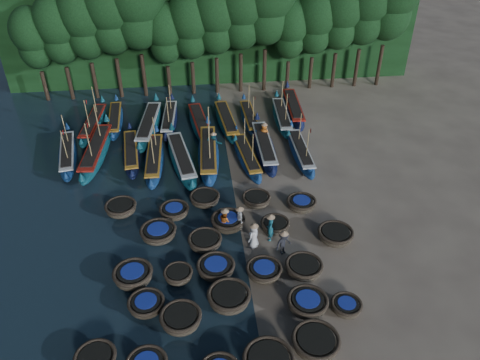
{
  "coord_description": "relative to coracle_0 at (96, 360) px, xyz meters",
  "views": [
    {
      "loc": [
        -2.5,
        -22.62,
        18.96
      ],
      "look_at": [
        0.37,
        2.78,
        1.3
      ],
      "focal_mm": 35.0,
      "sensor_mm": 36.0,
      "label": 1
    }
  ],
  "objects": [
    {
      "name": "coracle_24",
      "position": [
        11.72,
        10.26,
        -0.01
      ],
      "size": [
        2.09,
        2.09,
        0.7
      ],
      "rotation": [
        0.0,
        0.0,
        0.17
      ],
      "color": "#4B412E",
      "rests_on": "ground"
    },
    {
      "name": "long_boat_2",
      "position": [
        0.23,
        17.81,
        0.09
      ],
      "size": [
        2.03,
        7.44,
        1.32
      ],
      "rotation": [
        0.0,
        0.0,
        0.1
      ],
      "color": "#0E1534",
      "rests_on": "ground"
    },
    {
      "name": "long_boat_0",
      "position": [
        -4.53,
        18.09,
        0.11
      ],
      "size": [
        2.6,
        7.64,
        3.29
      ],
      "rotation": [
        0.0,
        0.0,
        0.17
      ],
      "color": "navy",
      "rests_on": "ground"
    },
    {
      "name": "long_boat_7",
      "position": [
        10.38,
        17.44,
        0.17
      ],
      "size": [
        1.55,
        8.63,
        1.52
      ],
      "rotation": [
        0.0,
        0.0,
        -0.01
      ],
      "color": "#0E1534",
      "rests_on": "ground"
    },
    {
      "name": "tree_1",
      "position": [
        -6.18,
        29.31,
        6.24
      ],
      "size": [
        4.09,
        4.09,
        9.65
      ],
      "color": "black",
      "rests_on": "ground"
    },
    {
      "name": "coracle_20",
      "position": [
        0.07,
        11.06,
        0.01
      ],
      "size": [
        2.08,
        2.08,
        0.74
      ],
      "rotation": [
        0.0,
        0.0,
        -0.11
      ],
      "color": "#4B412E",
      "rests_on": "ground"
    },
    {
      "name": "fisherman_1",
      "position": [
        9.19,
        7.52,
        0.56
      ],
      "size": [
        0.52,
        0.7,
        1.97
      ],
      "rotation": [
        0.0,
        0.0,
        4.57
      ],
      "color": "#195B6A",
      "rests_on": "ground"
    },
    {
      "name": "coracle_18",
      "position": [
        9.64,
        8.3,
        -0.02
      ],
      "size": [
        2.2,
        2.2,
        0.68
      ],
      "rotation": [
        0.0,
        0.0,
        0.42
      ],
      "color": "#4B412E",
      "rests_on": "ground"
    },
    {
      "name": "long_boat_9",
      "position": [
        -3.29,
        22.83,
        0.13
      ],
      "size": [
        2.06,
        7.97,
        3.4
      ],
      "rotation": [
        0.0,
        0.0,
        -0.09
      ],
      "color": "navy",
      "rests_on": "ground"
    },
    {
      "name": "tree_5",
      "position": [
        3.02,
        29.31,
        5.56
      ],
      "size": [
        3.68,
        3.68,
        8.68
      ],
      "color": "black",
      "rests_on": "ground"
    },
    {
      "name": "tree_10",
      "position": [
        14.52,
        29.31,
        5.56
      ],
      "size": [
        3.68,
        3.68,
        8.68
      ],
      "color": "black",
      "rests_on": "ground"
    },
    {
      "name": "coracle_16",
      "position": [
        5.28,
        7.3,
        0.01
      ],
      "size": [
        2.34,
        2.34,
        0.73
      ],
      "rotation": [
        0.0,
        0.0,
        -0.29
      ],
      "color": "#4B412E",
      "rests_on": "ground"
    },
    {
      "name": "long_boat_10",
      "position": [
        -1.57,
        23.46,
        0.08
      ],
      "size": [
        1.71,
        7.37,
        1.3
      ],
      "rotation": [
        0.0,
        0.0,
        0.06
      ],
      "color": "navy",
      "rests_on": "ground"
    },
    {
      "name": "tree_7",
      "position": [
        7.62,
        29.31,
        6.91
      ],
      "size": [
        4.51,
        4.51,
        10.63
      ],
      "color": "black",
      "rests_on": "ground"
    },
    {
      "name": "coracle_11",
      "position": [
        3.71,
        4.85,
        -0.04
      ],
      "size": [
        1.88,
        1.88,
        0.64
      ],
      "rotation": [
        0.0,
        0.0,
        0.33
      ],
      "color": "#4B412E",
      "rests_on": "ground"
    },
    {
      "name": "coracle_22",
      "position": [
        5.48,
        11.51,
        -0.01
      ],
      "size": [
        2.14,
        2.14,
        0.69
      ],
      "rotation": [
        0.0,
        0.0,
        0.16
      ],
      "color": "#4B412E",
      "rests_on": "ground"
    },
    {
      "name": "long_boat_16",
      "position": [
        12.69,
        22.32,
        0.12
      ],
      "size": [
        1.76,
        7.84,
        3.33
      ],
      "rotation": [
        0.0,
        0.0,
        -0.05
      ],
      "color": "navy",
      "rests_on": "ground"
    },
    {
      "name": "coracle_4",
      "position": [
        10.04,
        -0.23,
        0.02
      ],
      "size": [
        2.52,
        2.52,
        0.76
      ],
      "rotation": [
        0.0,
        0.0,
        -0.2
      ],
      "color": "#4B412E",
      "rests_on": "ground"
    },
    {
      "name": "fisherman_5",
      "position": [
        6.52,
        18.16,
        0.42
      ],
      "size": [
        1.36,
        1.37,
        1.78
      ],
      "rotation": [
        0.0,
        0.0,
        2.35
      ],
      "color": "#195B6A",
      "rests_on": "ground"
    },
    {
      "name": "fisherman_6",
      "position": [
        10.6,
        18.94,
        0.51
      ],
      "size": [
        1.0,
        0.89,
        1.93
      ],
      "rotation": [
        0.0,
        0.0,
        2.63
      ],
      "color": "#C9621A",
      "rests_on": "ground"
    },
    {
      "name": "tree_4",
      "position": [
        0.72,
        29.31,
        8.26
      ],
      "size": [
        5.34,
        5.34,
        12.58
      ],
      "color": "black",
      "rests_on": "ground"
    },
    {
      "name": "fisherman_0",
      "position": [
        8.13,
        6.98,
        0.47
      ],
      "size": [
        0.94,
        0.93,
        1.84
      ],
      "rotation": [
        0.0,
        0.0,
        3.9
      ],
      "color": "silver",
      "rests_on": "ground"
    },
    {
      "name": "coracle_15",
      "position": [
        2.54,
        8.38,
        0.02
      ],
      "size": [
        2.54,
        2.54,
        0.75
      ],
      "rotation": [
        0.0,
        0.0,
        0.28
      ],
      "color": "#4B412E",
      "rests_on": "ground"
    },
    {
      "name": "long_boat_14",
      "position": [
        7.87,
        22.07,
        0.14
      ],
      "size": [
        2.14,
        8.18,
        1.45
      ],
      "rotation": [
        0.0,
        0.0,
        0.09
      ],
      "color": "navy",
      "rests_on": "ground"
    },
    {
      "name": "tree_13",
      "position": [
        21.42,
        29.31,
        7.59
      ],
      "size": [
        4.92,
        4.92,
        11.6
      ],
      "color": "black",
      "rests_on": "ground"
    },
    {
      "name": "coracle_13",
      "position": [
        8.37,
        4.62,
        -0.03
      ],
      "size": [
        2.24,
        2.24,
        0.65
      ],
      "rotation": [
        0.0,
        0.0,
        -0.22
      ],
      "color": "#4B412E",
      "rests_on": "ground"
    },
    {
      "name": "ground",
      "position": [
        7.52,
        9.31,
        -0.41
      ],
      "size": [
        120.0,
        120.0,
        0.0
      ],
      "primitive_type": "plane",
      "color": "gray",
      "rests_on": "ground"
    },
    {
      "name": "long_boat_4",
      "position": [
        4.01,
        16.39,
        0.17
      ],
      "size": [
        2.96,
        8.58,
        1.53
      ],
      "rotation": [
        0.0,
        0.0,
        0.17
      ],
      "color": "navy",
      "rests_on": "ground"
    },
    {
      "name": "long_boat_5",
      "position": [
        6.04,
        16.89,
        0.2
      ],
      "size": [
        1.98,
        9.02,
        3.84
      ],
      "rotation": [
        0.0,
        0.0,
        -0.05
      ],
      "color": "navy",
      "rests_on": "ground"
    },
    {
      "name": "tree_11",
      "position": [
        16.82,
        29.31,
        6.24
      ],
      "size": [
        4.09,
        4.09,
        9.65
      ],
      "color": "black",
      "rests_on": "ground"
    },
    {
      "name": "long_boat_8",
      "position": [
        13.03,
        16.45,
        0.1
      ],
      "size": [
        1.33,
        7.6,
        3.23
      ],
      "rotation": [
        0.0,
        0.0,
        0.0
      ],
      "color": "navy",
      "rests_on": "ground"
    },
    {
      "name": "coracle_21",
      "position": [
        3.49,
        10.41,
        -0.01
      ],
      "size": [
        2.18,
        2.18,
        0.69
      ],
      "rotation": [
        0.0,
        0.0,
        0.27
      ],
      "color": "#4B412E",
      "rests_on": "ground"
    },
    {
      "name": "long_boat_13",
      "position": [
        5.62,
        21.81,
        0.14
      ],
      "size": [
        2.45,
        8.21,
        1.46
      ],
      "rotation": [
        0.0,
        0.0,
        0.13
      ],
      "color": "navy",
      "rests_on": "ground"
    },
    {
      "name": "tree_2",
      "position": [
        -3.88,
        29.31,
        6.91
      ],
      "size": [
        4.51,
        4.51,
        10.63
      ],
      "color": "black",
      "rests_on": "ground"
    },
    {
      "name": "long_boat_17",
      "position": [
        13.99,
        23.77,
        0.16
      ],
      "size": [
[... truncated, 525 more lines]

